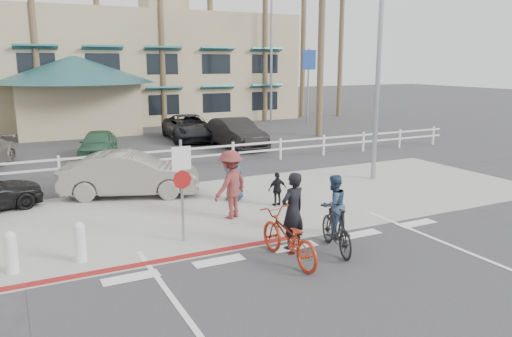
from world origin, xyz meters
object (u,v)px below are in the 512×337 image
bike_black (336,229)px  car_white_sedan (131,174)px  sign_post (182,186)px  bike_red (288,237)px

bike_black → car_white_sedan: car_white_sedan is taller
sign_post → bike_red: size_ratio=1.31×
bike_red → bike_black: bike_red is taller
bike_red → car_white_sedan: (-1.85, 7.32, 0.17)m
bike_red → car_white_sedan: 7.55m
bike_red → bike_black: size_ratio=1.17×
car_white_sedan → bike_black: bearing=-135.9°
bike_red → bike_black: (1.35, 0.03, -0.01)m
sign_post → bike_red: 2.99m
sign_post → car_white_sedan: bearing=91.7°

